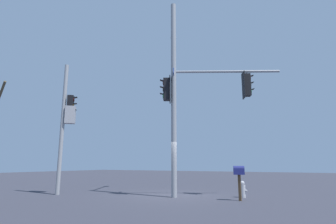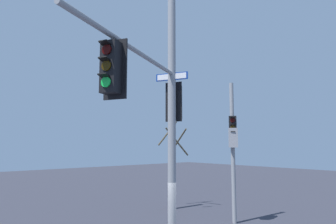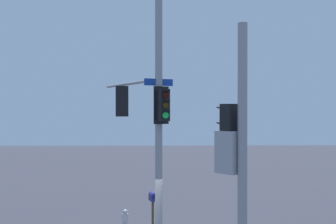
% 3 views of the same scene
% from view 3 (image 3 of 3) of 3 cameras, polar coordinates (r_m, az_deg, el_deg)
% --- Properties ---
extents(main_signal_pole_assembly, '(6.28, 3.45, 9.63)m').
position_cam_3_polar(main_signal_pole_assembly, '(14.32, -3.03, 1.88)').
color(main_signal_pole_assembly, gray).
rests_on(main_signal_pole_assembly, ground).
extents(secondary_pole_assembly, '(0.69, 0.65, 6.73)m').
position_cam_3_polar(secondary_pole_assembly, '(8.62, 9.66, -7.06)').
color(secondary_pole_assembly, gray).
rests_on(secondary_pole_assembly, ground).
extents(fire_hydrant, '(0.38, 0.24, 0.73)m').
position_cam_3_polar(fire_hydrant, '(17.27, -6.16, -14.97)').
color(fire_hydrant, '#B2B2B7').
rests_on(fire_hydrant, ground).
extents(mailbox, '(0.49, 0.37, 1.41)m').
position_cam_3_polar(mailbox, '(17.17, -2.20, -12.42)').
color(mailbox, '#4C3823').
rests_on(mailbox, ground).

